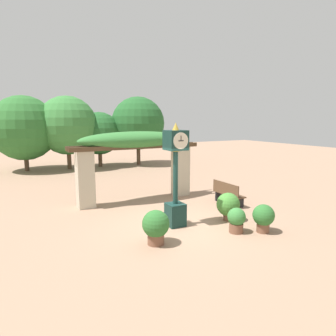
{
  "coord_description": "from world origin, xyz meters",
  "views": [
    {
      "loc": [
        -4.52,
        -8.1,
        3.34
      ],
      "look_at": [
        -0.05,
        0.38,
        1.79
      ],
      "focal_mm": 32.0,
      "sensor_mm": 36.0,
      "label": 1
    }
  ],
  "objects_px": {
    "potted_plant_far_right": "(263,217)",
    "potted_plant_near_right": "(236,219)",
    "potted_plant_far_left": "(156,226)",
    "potted_plant_near_left": "(228,205)",
    "pedestal_clock": "(175,175)",
    "park_bench": "(228,193)"
  },
  "relations": [
    {
      "from": "potted_plant_far_right",
      "to": "potted_plant_far_left",
      "type": "bearing_deg",
      "value": 167.64
    },
    {
      "from": "potted_plant_near_right",
      "to": "park_bench",
      "type": "height_order",
      "value": "park_bench"
    },
    {
      "from": "potted_plant_far_right",
      "to": "potted_plant_near_right",
      "type": "bearing_deg",
      "value": 153.86
    },
    {
      "from": "potted_plant_far_right",
      "to": "park_bench",
      "type": "xyz_separation_m",
      "value": [
        1.0,
        2.89,
        -0.04
      ]
    },
    {
      "from": "pedestal_clock",
      "to": "potted_plant_near_right",
      "type": "relative_size",
      "value": 4.3
    },
    {
      "from": "potted_plant_near_left",
      "to": "park_bench",
      "type": "relative_size",
      "value": 0.61
    },
    {
      "from": "potted_plant_far_left",
      "to": "potted_plant_far_right",
      "type": "relative_size",
      "value": 1.11
    },
    {
      "from": "park_bench",
      "to": "potted_plant_far_left",
      "type": "bearing_deg",
      "value": 117.35
    },
    {
      "from": "pedestal_clock",
      "to": "potted_plant_near_right",
      "type": "bearing_deg",
      "value": -46.07
    },
    {
      "from": "potted_plant_near_right",
      "to": "potted_plant_far_left",
      "type": "distance_m",
      "value": 2.52
    },
    {
      "from": "pedestal_clock",
      "to": "potted_plant_near_left",
      "type": "bearing_deg",
      "value": -12.41
    },
    {
      "from": "pedestal_clock",
      "to": "potted_plant_far_left",
      "type": "height_order",
      "value": "pedestal_clock"
    },
    {
      "from": "potted_plant_near_left",
      "to": "potted_plant_far_left",
      "type": "bearing_deg",
      "value": -168.08
    },
    {
      "from": "potted_plant_near_right",
      "to": "potted_plant_far_right",
      "type": "height_order",
      "value": "potted_plant_far_right"
    },
    {
      "from": "potted_plant_near_left",
      "to": "potted_plant_far_left",
      "type": "height_order",
      "value": "potted_plant_far_left"
    },
    {
      "from": "park_bench",
      "to": "potted_plant_near_left",
      "type": "bearing_deg",
      "value": 141.18
    },
    {
      "from": "potted_plant_far_right",
      "to": "park_bench",
      "type": "distance_m",
      "value": 3.06
    },
    {
      "from": "park_bench",
      "to": "pedestal_clock",
      "type": "bearing_deg",
      "value": 110.88
    },
    {
      "from": "pedestal_clock",
      "to": "potted_plant_far_right",
      "type": "distance_m",
      "value": 2.92
    },
    {
      "from": "potted_plant_near_right",
      "to": "pedestal_clock",
      "type": "bearing_deg",
      "value": 133.93
    },
    {
      "from": "pedestal_clock",
      "to": "potted_plant_far_right",
      "type": "height_order",
      "value": "pedestal_clock"
    },
    {
      "from": "pedestal_clock",
      "to": "park_bench",
      "type": "bearing_deg",
      "value": 20.88
    }
  ]
}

